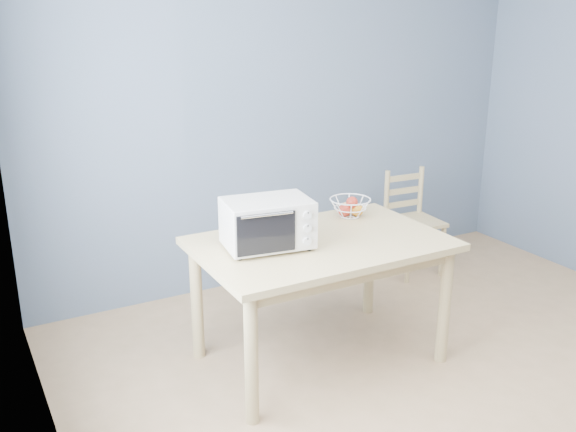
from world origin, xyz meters
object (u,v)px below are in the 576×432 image
fruit_basket (350,207)px  dining_chair (411,223)px  toaster_oven (264,223)px  dining_table (321,257)px

fruit_basket → dining_chair: bearing=29.2°
toaster_oven → dining_chair: (1.67, 0.77, -0.50)m
dining_chair → toaster_oven: bearing=-151.7°
dining_table → toaster_oven: 0.42m
toaster_oven → fruit_basket: (0.72, 0.24, -0.08)m
toaster_oven → fruit_basket: bearing=26.2°
toaster_oven → dining_chair: toaster_oven is taller
dining_table → dining_chair: bearing=31.4°
dining_table → fruit_basket: size_ratio=4.46×
dining_table → toaster_oven: toaster_oven is taller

